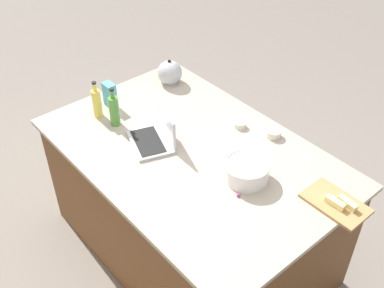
{
  "coord_description": "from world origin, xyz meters",
  "views": [
    {
      "loc": [
        -1.65,
        1.41,
        2.7
      ],
      "look_at": [
        0.0,
        0.0,
        0.95
      ],
      "focal_mm": 43.88,
      "sensor_mm": 36.0,
      "label": 1
    }
  ],
  "objects_px": {
    "bottle_olive": "(114,110)",
    "candy_bag": "(110,95)",
    "kettle": "(170,73)",
    "mixing_bowl_large": "(247,171)",
    "butter_stick_right": "(335,203)",
    "bottle_oil": "(97,103)",
    "ramekin_small": "(240,125)",
    "ramekin_medium": "(274,133)",
    "laptop": "(155,136)",
    "butter_stick_left": "(347,203)",
    "cutting_board": "(335,203)"
  },
  "relations": [
    {
      "from": "bottle_olive",
      "to": "cutting_board",
      "type": "distance_m",
      "value": 1.44
    },
    {
      "from": "butter_stick_right",
      "to": "ramekin_small",
      "type": "bearing_deg",
      "value": -8.76
    },
    {
      "from": "ramekin_small",
      "to": "candy_bag",
      "type": "bearing_deg",
      "value": 33.43
    },
    {
      "from": "mixing_bowl_large",
      "to": "laptop",
      "type": "bearing_deg",
      "value": 17.52
    },
    {
      "from": "laptop",
      "to": "bottle_olive",
      "type": "height_order",
      "value": "bottle_olive"
    },
    {
      "from": "laptop",
      "to": "kettle",
      "type": "xyz_separation_m",
      "value": [
        0.49,
        -0.5,
        0.03
      ]
    },
    {
      "from": "bottle_oil",
      "to": "ramekin_medium",
      "type": "xyz_separation_m",
      "value": [
        -0.9,
        -0.71,
        -0.08
      ]
    },
    {
      "from": "kettle",
      "to": "candy_bag",
      "type": "height_order",
      "value": "kettle"
    },
    {
      "from": "laptop",
      "to": "ramekin_small",
      "type": "relative_size",
      "value": 4.83
    },
    {
      "from": "mixing_bowl_large",
      "to": "candy_bag",
      "type": "height_order",
      "value": "candy_bag"
    },
    {
      "from": "bottle_oil",
      "to": "cutting_board",
      "type": "bearing_deg",
      "value": -161.03
    },
    {
      "from": "mixing_bowl_large",
      "to": "ramekin_small",
      "type": "distance_m",
      "value": 0.49
    },
    {
      "from": "butter_stick_left",
      "to": "cutting_board",
      "type": "bearing_deg",
      "value": 23.17
    },
    {
      "from": "butter_stick_right",
      "to": "laptop",
      "type": "bearing_deg",
      "value": 19.86
    },
    {
      "from": "laptop",
      "to": "cutting_board",
      "type": "xyz_separation_m",
      "value": [
        -1.04,
        -0.4,
        -0.04
      ]
    },
    {
      "from": "butter_stick_right",
      "to": "bottle_oil",
      "type": "bearing_deg",
      "value": 18.11
    },
    {
      "from": "kettle",
      "to": "bottle_oil",
      "type": "bearing_deg",
      "value": 92.12
    },
    {
      "from": "bottle_oil",
      "to": "ramekin_small",
      "type": "bearing_deg",
      "value": -138.2
    },
    {
      "from": "kettle",
      "to": "ramekin_small",
      "type": "height_order",
      "value": "kettle"
    },
    {
      "from": "butter_stick_right",
      "to": "kettle",
      "type": "bearing_deg",
      "value": -4.59
    },
    {
      "from": "mixing_bowl_large",
      "to": "butter_stick_right",
      "type": "height_order",
      "value": "mixing_bowl_large"
    },
    {
      "from": "butter_stick_right",
      "to": "ramekin_small",
      "type": "xyz_separation_m",
      "value": [
        0.82,
        -0.13,
        -0.02
      ]
    },
    {
      "from": "ramekin_small",
      "to": "ramekin_medium",
      "type": "xyz_separation_m",
      "value": [
        -0.21,
        -0.09,
        0.0
      ]
    },
    {
      "from": "cutting_board",
      "to": "ramekin_medium",
      "type": "bearing_deg",
      "value": -17.52
    },
    {
      "from": "bottle_olive",
      "to": "candy_bag",
      "type": "bearing_deg",
      "value": -24.96
    },
    {
      "from": "butter_stick_left",
      "to": "butter_stick_right",
      "type": "xyz_separation_m",
      "value": [
        0.04,
        0.05,
        0.0
      ]
    },
    {
      "from": "bottle_oil",
      "to": "laptop",
      "type": "bearing_deg",
      "value": -165.91
    },
    {
      "from": "laptop",
      "to": "ramekin_small",
      "type": "bearing_deg",
      "value": -114.27
    },
    {
      "from": "mixing_bowl_large",
      "to": "bottle_oil",
      "type": "xyz_separation_m",
      "value": [
        1.06,
        0.3,
        0.05
      ]
    },
    {
      "from": "bottle_olive",
      "to": "laptop",
      "type": "bearing_deg",
      "value": -165.29
    },
    {
      "from": "ramekin_small",
      "to": "candy_bag",
      "type": "xyz_separation_m",
      "value": [
        0.75,
        0.49,
        0.07
      ]
    },
    {
      "from": "kettle",
      "to": "ramekin_medium",
      "type": "height_order",
      "value": "kettle"
    },
    {
      "from": "candy_bag",
      "to": "cutting_board",
      "type": "bearing_deg",
      "value": -165.98
    },
    {
      "from": "kettle",
      "to": "butter_stick_right",
      "type": "bearing_deg",
      "value": 175.41
    },
    {
      "from": "bottle_olive",
      "to": "butter_stick_left",
      "type": "xyz_separation_m",
      "value": [
        -1.41,
        -0.51,
        -0.07
      ]
    },
    {
      "from": "bottle_oil",
      "to": "ramekin_medium",
      "type": "distance_m",
      "value": 1.15
    },
    {
      "from": "mixing_bowl_large",
      "to": "butter_stick_right",
      "type": "bearing_deg",
      "value": -157.21
    },
    {
      "from": "bottle_olive",
      "to": "kettle",
      "type": "relative_size",
      "value": 1.26
    },
    {
      "from": "mixing_bowl_large",
      "to": "ramekin_medium",
      "type": "height_order",
      "value": "mixing_bowl_large"
    },
    {
      "from": "kettle",
      "to": "bottle_olive",
      "type": "bearing_deg",
      "value": 106.64
    },
    {
      "from": "mixing_bowl_large",
      "to": "cutting_board",
      "type": "relative_size",
      "value": 0.76
    },
    {
      "from": "laptop",
      "to": "ramekin_medium",
      "type": "distance_m",
      "value": 0.73
    },
    {
      "from": "bottle_oil",
      "to": "butter_stick_right",
      "type": "xyz_separation_m",
      "value": [
        -1.52,
        -0.5,
        -0.07
      ]
    },
    {
      "from": "ramekin_medium",
      "to": "candy_bag",
      "type": "relative_size",
      "value": 0.54
    },
    {
      "from": "mixing_bowl_large",
      "to": "butter_stick_left",
      "type": "bearing_deg",
      "value": -154.69
    },
    {
      "from": "ramekin_small",
      "to": "bottle_oil",
      "type": "bearing_deg",
      "value": 41.8
    },
    {
      "from": "bottle_oil",
      "to": "cutting_board",
      "type": "distance_m",
      "value": 1.6
    },
    {
      "from": "kettle",
      "to": "ramekin_small",
      "type": "xyz_separation_m",
      "value": [
        -0.72,
        -0.0,
        -0.06
      ]
    },
    {
      "from": "mixing_bowl_large",
      "to": "kettle",
      "type": "height_order",
      "value": "kettle"
    },
    {
      "from": "cutting_board",
      "to": "candy_bag",
      "type": "bearing_deg",
      "value": 14.02
    }
  ]
}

